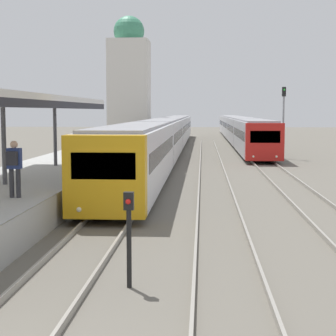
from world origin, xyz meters
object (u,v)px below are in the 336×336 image
train_near (168,133)px  signal_post_near (129,229)px  person_on_platform (14,164)px  train_far (238,128)px  signal_mast_far (283,114)px

train_near → signal_post_near: bearing=-87.7°
person_on_platform → signal_post_near: size_ratio=0.85×
person_on_platform → train_far: size_ratio=0.03×
train_near → signal_post_near: 37.34m
train_far → person_on_platform: bearing=-100.8°
train_far → signal_post_near: train_far is taller
person_on_platform → signal_post_near: 6.40m
signal_post_near → train_far: bearing=84.2°
train_near → signal_mast_far: size_ratio=11.82×
train_far → signal_mast_far: 23.87m
train_near → train_far: (7.09, 17.93, -0.03)m
person_on_platform → train_far: 51.22m
train_near → signal_mast_far: 10.84m
signal_post_near → signal_mast_far: size_ratio=0.36×
train_far → train_near: bearing=-111.6°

